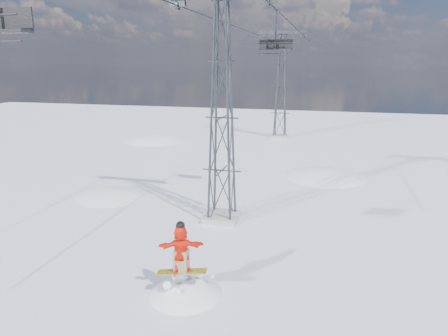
{
  "coord_description": "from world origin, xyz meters",
  "views": [
    {
      "loc": [
        5.99,
        -11.36,
        8.2
      ],
      "look_at": [
        1.65,
        5.19,
        3.66
      ],
      "focal_mm": 32.0,
      "sensor_mm": 36.0,
      "label": 1
    }
  ],
  "objects": [
    {
      "name": "lift_tower_far",
      "position": [
        0.8,
        33.0,
        5.47
      ],
      "size": [
        5.2,
        1.8,
        11.43
      ],
      "color": "#999999",
      "rests_on": "ground"
    },
    {
      "name": "snow_terrain",
      "position": [
        -4.77,
        21.24,
        -9.59
      ],
      "size": [
        39.0,
        37.0,
        22.0
      ],
      "color": "white",
      "rests_on": "ground"
    },
    {
      "name": "lift_tower_near",
      "position": [
        0.8,
        8.0,
        5.47
      ],
      "size": [
        5.2,
        1.8,
        11.43
      ],
      "color": "#999999",
      "rests_on": "ground"
    },
    {
      "name": "ground",
      "position": [
        0.0,
        0.0,
        0.0
      ],
      "size": [
        120.0,
        120.0,
        0.0
      ],
      "primitive_type": "plane",
      "color": "white",
      "rests_on": "ground"
    },
    {
      "name": "snowboarder_jump",
      "position": [
        1.35,
        0.77,
        -1.62
      ],
      "size": [
        4.4,
        4.4,
        6.91
      ],
      "color": "white",
      "rests_on": "ground"
    },
    {
      "name": "lift_chair_mid",
      "position": [
        3.0,
        10.91,
        9.06
      ],
      "size": [
        1.8,
        0.52,
        2.24
      ],
      "color": "black",
      "rests_on": "ground"
    },
    {
      "name": "haul_cables",
      "position": [
        0.8,
        19.5,
        10.85
      ],
      "size": [
        4.46,
        51.0,
        0.06
      ],
      "color": "black",
      "rests_on": "ground"
    }
  ]
}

